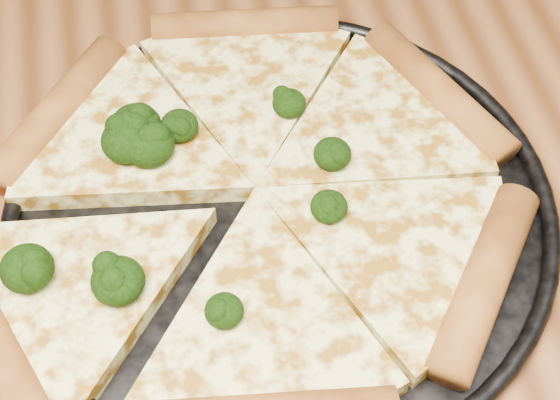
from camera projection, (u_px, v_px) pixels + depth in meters
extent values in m
cube|color=brown|center=(171.00, 331.00, 0.52)|extent=(1.20, 0.90, 0.04)
cylinder|color=black|center=(280.00, 212.00, 0.55)|extent=(0.35, 0.35, 0.01)
torus|color=black|center=(280.00, 205.00, 0.54)|extent=(0.36, 0.36, 0.01)
cylinder|color=#AB682A|center=(438.00, 92.00, 0.59)|extent=(0.08, 0.14, 0.03)
cylinder|color=#AB682A|center=(245.00, 27.00, 0.63)|extent=(0.14, 0.05, 0.03)
cylinder|color=#AB682A|center=(58.00, 112.00, 0.58)|extent=(0.11, 0.13, 0.03)
cylinder|color=#AB682A|center=(484.00, 281.00, 0.50)|extent=(0.11, 0.13, 0.03)
ellipsoid|color=black|center=(289.00, 103.00, 0.57)|extent=(0.02, 0.02, 0.02)
ellipsoid|color=black|center=(332.00, 154.00, 0.54)|extent=(0.03, 0.03, 0.02)
ellipsoid|color=black|center=(136.00, 126.00, 0.55)|extent=(0.03, 0.03, 0.03)
ellipsoid|color=black|center=(329.00, 207.00, 0.52)|extent=(0.02, 0.02, 0.02)
ellipsoid|color=black|center=(127.00, 141.00, 0.55)|extent=(0.03, 0.03, 0.03)
ellipsoid|color=black|center=(27.00, 268.00, 0.49)|extent=(0.03, 0.03, 0.02)
ellipsoid|color=black|center=(149.00, 144.00, 0.54)|extent=(0.03, 0.03, 0.03)
ellipsoid|color=black|center=(153.00, 144.00, 0.55)|extent=(0.02, 0.02, 0.02)
ellipsoid|color=black|center=(118.00, 281.00, 0.48)|extent=(0.03, 0.03, 0.02)
ellipsoid|color=black|center=(179.00, 126.00, 0.56)|extent=(0.03, 0.03, 0.02)
ellipsoid|color=black|center=(224.00, 311.00, 0.48)|extent=(0.02, 0.02, 0.02)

